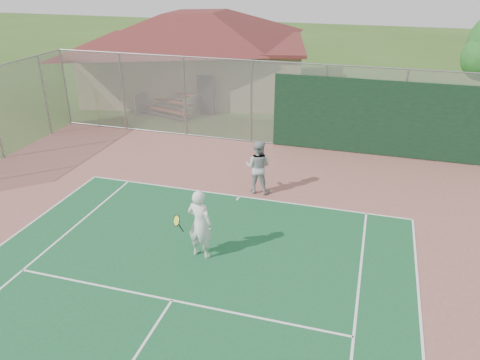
# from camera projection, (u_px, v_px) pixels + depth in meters

# --- Properties ---
(back_fence) EXTENTS (20.08, 0.11, 3.53)m
(back_fence) POSITION_uv_depth(u_px,v_px,m) (326.00, 111.00, 18.74)
(back_fence) COLOR gray
(back_fence) RESTS_ON ground
(clubhouse) EXTENTS (14.15, 10.91, 5.46)m
(clubhouse) POSITION_uv_depth(u_px,v_px,m) (197.00, 45.00, 26.53)
(clubhouse) COLOR tan
(clubhouse) RESTS_ON ground
(bleachers) EXTENTS (3.20, 2.35, 1.04)m
(bleachers) POSITION_uv_depth(u_px,v_px,m) (170.00, 104.00, 23.73)
(bleachers) COLOR #923921
(bleachers) RESTS_ON ground
(player_white_front) EXTENTS (1.11, 0.80, 1.93)m
(player_white_front) POSITION_uv_depth(u_px,v_px,m) (200.00, 225.00, 12.05)
(player_white_front) COLOR silver
(player_white_front) RESTS_ON ground
(player_grey_back) EXTENTS (0.89, 0.70, 1.82)m
(player_grey_back) POSITION_uv_depth(u_px,v_px,m) (258.00, 167.00, 15.52)
(player_grey_back) COLOR #A0A3A5
(player_grey_back) RESTS_ON ground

